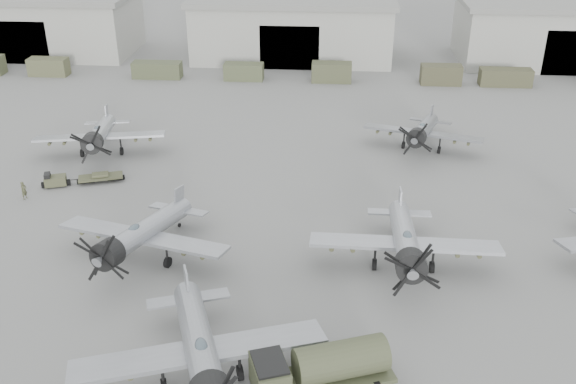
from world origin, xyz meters
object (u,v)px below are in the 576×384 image
object	(u,v)px
fuel_tanker	(321,367)
aircraft_far_1	(423,131)
aircraft_mid_2	(406,242)
ground_crew	(24,190)
aircraft_far_0	(99,134)
aircraft_near_1	(200,351)
aircraft_mid_1	(140,235)
tug_trailer	(73,179)

from	to	relation	value
fuel_tanker	aircraft_far_1	bearing A→B (deg)	55.10
aircraft_mid_2	ground_crew	bearing A→B (deg)	165.35
aircraft_far_0	fuel_tanker	xyz separation A→B (m)	(22.15, -29.68, -0.59)
aircraft_mid_2	aircraft_far_0	xyz separation A→B (m)	(-27.54, 17.86, -0.13)
aircraft_near_1	aircraft_mid_1	xyz separation A→B (m)	(-6.62, 11.74, -0.19)
tug_trailer	ground_crew	world-z (taller)	ground_crew
aircraft_mid_1	fuel_tanker	size ratio (longest dim) A/B	1.60
aircraft_far_0	tug_trailer	world-z (taller)	aircraft_far_0
aircraft_mid_2	ground_crew	size ratio (longest dim) A/B	8.22
ground_crew	aircraft_mid_2	bearing A→B (deg)	-86.34
aircraft_far_0	fuel_tanker	bearing A→B (deg)	-64.28
ground_crew	aircraft_far_0	bearing A→B (deg)	-1.55
aircraft_mid_1	tug_trailer	xyz separation A→B (m)	(-9.64, 11.85, -1.81)
aircraft_far_0	ground_crew	world-z (taller)	aircraft_far_0
aircraft_mid_1	aircraft_far_0	world-z (taller)	aircraft_mid_1
aircraft_near_1	aircraft_mid_1	bearing A→B (deg)	100.46
aircraft_far_0	aircraft_mid_1	bearing A→B (deg)	-74.16
aircraft_far_1	aircraft_mid_1	bearing A→B (deg)	-118.78
aircraft_far_0	fuel_tanker	distance (m)	37.04
aircraft_far_0	aircraft_far_1	xyz separation A→B (m)	(31.06, 3.57, -0.14)
fuel_tanker	ground_crew	size ratio (longest dim) A/B	5.00
aircraft_mid_1	ground_crew	xyz separation A→B (m)	(-12.68, 8.86, -1.51)
aircraft_mid_1	ground_crew	world-z (taller)	aircraft_mid_1
aircraft_mid_1	ground_crew	size ratio (longest dim) A/B	8.01
aircraft_mid_2	tug_trailer	size ratio (longest dim) A/B	1.95
aircraft_near_1	fuel_tanker	distance (m)	6.41
aircraft_near_1	ground_crew	xyz separation A→B (m)	(-19.29, 20.60, -1.70)
fuel_tanker	tug_trailer	xyz separation A→B (m)	(-22.61, 23.40, -1.17)
aircraft_near_1	tug_trailer	world-z (taller)	aircraft_near_1
tug_trailer	aircraft_mid_2	bearing A→B (deg)	-41.18
aircraft_mid_2	fuel_tanker	world-z (taller)	aircraft_mid_2
aircraft_far_0	aircraft_near_1	bearing A→B (deg)	-73.15
ground_crew	tug_trailer	bearing A→B (deg)	-26.31
aircraft_mid_2	ground_crew	distance (m)	32.24
tug_trailer	aircraft_mid_1	bearing A→B (deg)	-69.58
aircraft_near_1	fuel_tanker	size ratio (longest dim) A/B	1.72
aircraft_mid_2	aircraft_far_0	world-z (taller)	aircraft_mid_2
aircraft_mid_2	ground_crew	xyz separation A→B (m)	(-31.04, 8.59, -1.60)
aircraft_far_0	ground_crew	xyz separation A→B (m)	(-3.50, -9.27, -1.47)
tug_trailer	aircraft_far_1	bearing A→B (deg)	-1.36
aircraft_mid_1	fuel_tanker	distance (m)	17.38
aircraft_mid_1	ground_crew	bearing A→B (deg)	160.46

